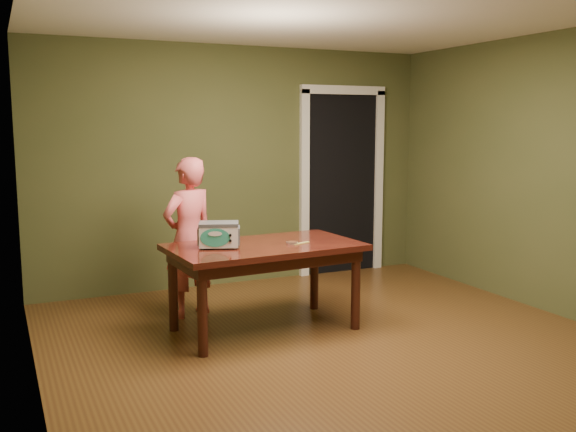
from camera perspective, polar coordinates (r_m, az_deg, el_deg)
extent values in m
plane|color=brown|center=(5.11, 5.69, -12.04)|extent=(5.00, 5.00, 0.00)
cube|color=#4C502A|center=(7.07, -4.47, 4.43)|extent=(4.50, 0.02, 2.60)
cube|color=#4C502A|center=(4.15, -21.90, 1.21)|extent=(0.02, 5.00, 2.60)
cube|color=#4C502A|center=(6.26, 23.95, 3.26)|extent=(0.02, 5.00, 2.60)
cube|color=white|center=(4.86, 6.14, 18.06)|extent=(4.50, 5.00, 0.02)
cube|color=black|center=(7.90, 3.67, 3.01)|extent=(0.90, 0.60, 2.10)
cube|color=black|center=(7.63, 4.80, 2.81)|extent=(0.90, 0.02, 2.10)
cube|color=white|center=(7.38, 1.47, 2.66)|extent=(0.10, 0.06, 2.20)
cube|color=white|center=(7.87, 8.03, 2.93)|extent=(0.10, 0.06, 2.20)
cube|color=white|center=(7.59, 4.96, 11.10)|extent=(1.10, 0.06, 0.10)
cube|color=#330F0B|center=(5.45, -2.10, -2.79)|extent=(1.65, 1.00, 0.05)
cube|color=#33140C|center=(5.46, -2.10, -3.56)|extent=(1.53, 0.87, 0.10)
cylinder|color=#33140C|center=(4.95, -7.63, -8.44)|extent=(0.08, 0.08, 0.70)
cylinder|color=#33140C|center=(5.59, -10.18, -6.56)|extent=(0.08, 0.08, 0.70)
cylinder|color=#33140C|center=(5.58, 6.03, -6.51)|extent=(0.08, 0.08, 0.70)
cylinder|color=#33140C|center=(6.15, 2.35, -5.08)|extent=(0.08, 0.08, 0.70)
cylinder|color=#4C4F54|center=(5.25, -7.59, -2.92)|extent=(0.02, 0.02, 0.01)
cylinder|color=#4C4F54|center=(5.42, -7.49, -2.57)|extent=(0.02, 0.02, 0.01)
cylinder|color=#4C4F54|center=(5.24, -4.74, -2.89)|extent=(0.02, 0.02, 0.01)
cylinder|color=#4C4F54|center=(5.41, -4.73, -2.54)|extent=(0.02, 0.02, 0.01)
cube|color=white|center=(5.31, -6.16, -1.72)|extent=(0.37, 0.32, 0.18)
cube|color=#4C4F54|center=(5.30, -6.17, -0.70)|extent=(0.38, 0.33, 0.03)
cube|color=#4C4F54|center=(5.32, -7.93, -1.73)|extent=(0.08, 0.19, 0.14)
cube|color=#4C4F54|center=(5.31, -4.38, -1.70)|extent=(0.08, 0.19, 0.14)
ellipsoid|color=teal|center=(5.20, -6.50, -1.94)|extent=(0.23, 0.09, 0.15)
cylinder|color=black|center=(5.19, -5.16, -1.71)|extent=(0.02, 0.02, 0.02)
cylinder|color=black|center=(5.20, -5.15, -2.21)|extent=(0.02, 0.02, 0.02)
cylinder|color=silver|center=(5.45, 0.37, -2.41)|extent=(0.10, 0.10, 0.02)
cylinder|color=#482B18|center=(5.44, 0.37, -2.34)|extent=(0.09, 0.09, 0.01)
cube|color=#CECC59|center=(5.47, 1.18, -2.43)|extent=(0.18, 0.08, 0.01)
imported|color=#E75F61|center=(5.94, -8.81, -1.89)|extent=(0.62, 0.52, 1.47)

